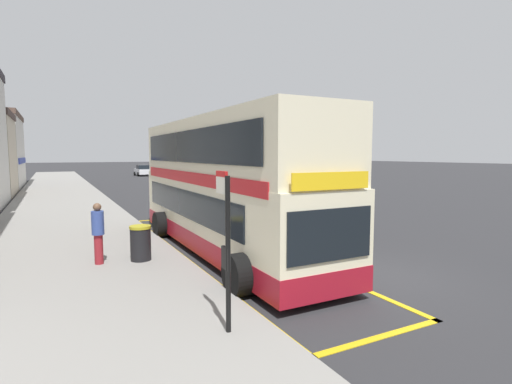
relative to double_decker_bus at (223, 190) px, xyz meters
The scene contains 8 objects.
ground_plane 27.81m from the double_decker_bus, 84.92° to the left, with size 260.00×260.00×0.00m, color #28282B.
pavement_near 28.07m from the double_decker_bus, 99.34° to the left, with size 6.00×76.00×0.14m, color gray.
double_decker_bus is the anchor object (origin of this frame).
bus_bay_markings 2.06m from the double_decker_bus, 66.89° to the left, with size 3.16×14.60×0.01m.
bus_stop_sign 6.34m from the double_decker_bus, 112.20° to the right, with size 0.09×0.51×2.83m.
parked_car_white_distant 48.44m from the double_decker_bus, 81.71° to the left, with size 2.09×4.20×1.62m.
pedestrian_waiting_near_sign 4.09m from the double_decker_bus, behind, with size 0.34×0.34×1.75m.
litter_bin 3.18m from the double_decker_bus, behind, with size 0.62×0.62×1.03m.
Camera 1 is at (-7.48, -7.68, 3.26)m, focal length 27.47 mm.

